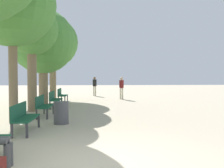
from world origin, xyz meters
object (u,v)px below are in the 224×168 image
bench_row_1 (23,116)px  trash_bin (61,113)px  tree_row_2 (32,30)px  tree_row_4 (53,43)px  tree_row_3 (43,42)px  pedestrian_mid (121,87)px  bench_row_4 (62,94)px  tree_row_1 (12,4)px  pedestrian_near (95,85)px  bench_row_2 (43,105)px  bench_row_3 (54,98)px

bench_row_1 → trash_bin: (0.97, 1.28, -0.11)m
tree_row_2 → trash_bin: 5.15m
tree_row_2 → tree_row_4: (-0.00, 6.00, 0.18)m
tree_row_3 → pedestrian_mid: 6.50m
bench_row_1 → bench_row_4: (0.00, 8.80, 0.00)m
bench_row_4 → tree_row_3: tree_row_3 is taller
bench_row_1 → tree_row_4: size_ratio=0.26×
tree_row_1 → pedestrian_mid: size_ratio=3.71×
tree_row_1 → trash_bin: bearing=-15.2°
tree_row_2 → bench_row_1: bearing=-79.5°
pedestrian_near → pedestrian_mid: pedestrian_near is taller
tree_row_2 → tree_row_3: tree_row_3 is taller
tree_row_1 → tree_row_4: (0.00, 8.79, -0.28)m
tree_row_2 → pedestrian_mid: bearing=49.3°
pedestrian_near → pedestrian_mid: size_ratio=1.00×
bench_row_2 → tree_row_1: 4.12m
bench_row_4 → tree_row_2: tree_row_2 is taller
tree_row_3 → trash_bin: size_ratio=7.06×
bench_row_1 → bench_row_3: size_ratio=1.00×
tree_row_4 → trash_bin: (1.82, -9.29, -3.69)m
pedestrian_mid → bench_row_2: bearing=-119.1°
bench_row_1 → tree_row_3: size_ratio=0.28×
bench_row_3 → bench_row_4: 2.93m
tree_row_2 → pedestrian_mid: size_ratio=3.25×
bench_row_2 → pedestrian_near: pedestrian_near is taller
bench_row_3 → tree_row_3: bearing=122.1°
tree_row_4 → pedestrian_mid: (4.98, -0.21, -3.16)m
bench_row_2 → tree_row_4: bearing=96.3°
tree_row_1 → pedestrian_mid: (4.98, 8.58, -3.44)m
pedestrian_near → trash_bin: size_ratio=2.04×
bench_row_1 → pedestrian_mid: 11.15m
tree_row_1 → trash_bin: (1.82, -0.49, -3.98)m
bench_row_1 → pedestrian_near: (2.17, 13.52, 0.42)m
bench_row_2 → bench_row_4: size_ratio=1.00×
bench_row_2 → tree_row_2: bearing=117.4°
bench_row_3 → tree_row_1: bearing=-101.7°
bench_row_4 → tree_row_2: (-0.85, -4.23, 3.41)m
pedestrian_near → bench_row_4: bearing=-114.7°
trash_bin → pedestrian_mid: bearing=70.8°
bench_row_2 → tree_row_2: tree_row_2 is taller
bench_row_3 → trash_bin: bearing=-78.0°
tree_row_1 → pedestrian_near: (3.02, 11.75, -3.44)m
bench_row_1 → pedestrian_mid: bearing=68.3°
bench_row_2 → pedestrian_near: 10.81m
tree_row_4 → tree_row_2: bearing=-90.0°
pedestrian_mid → tree_row_1: bearing=-120.1°
bench_row_4 → tree_row_4: (-0.85, 1.77, 3.58)m
pedestrian_near → trash_bin: bearing=-95.6°
tree_row_3 → trash_bin: bearing=-73.0°
bench_row_3 → pedestrian_near: size_ratio=0.95×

